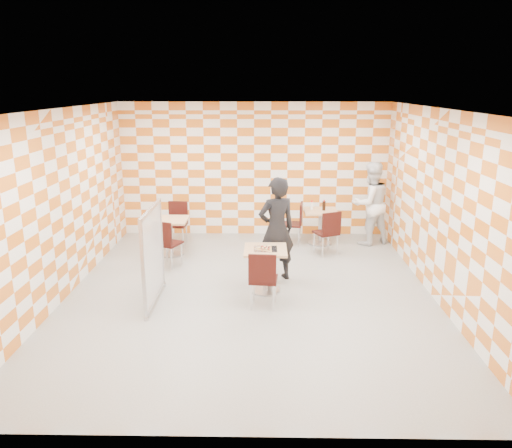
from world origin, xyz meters
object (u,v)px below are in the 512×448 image
Objects in this scene: man_white at (370,204)px; soda_bottle at (324,206)px; chair_empty_near at (165,240)px; chair_empty_far at (177,220)px; second_table at (320,221)px; man_dark at (276,229)px; sport_bottle at (312,205)px; chair_main_front at (263,276)px; chair_second_front at (329,230)px; empty_table at (171,231)px; main_table at (265,263)px; chair_second_side at (296,220)px; partition at (153,255)px.

soda_bottle is at bearing -20.03° from man_white.
chair_empty_near is 1.00× the size of chair_empty_far.
chair_empty_far reaches higher than second_table.
sport_bottle is at bearing -133.54° from man_dark.
chair_main_front is 1.00× the size of chair_second_front.
empty_table is at bearing -91.35° from chair_empty_far.
chair_second_front reaches higher than main_table.
man_white reaches higher than chair_second_side.
man_dark is at bearing -15.10° from chair_empty_near.
chair_main_front is at bearing -7.41° from partition.
chair_empty_far is 4.62× the size of sport_bottle.
chair_empty_far is 0.52× the size of man_white.
partition is at bearing -142.43° from chair_second_front.
chair_second_side reaches higher than main_table.
chair_empty_near is (-3.15, -0.76, 0.00)m from chair_second_front.
second_table is 3.75× the size of sport_bottle.
chair_empty_far is 0.60× the size of partition.
second_table is 0.81× the size of chair_second_side.
empty_table is at bearing 93.34° from chair_empty_near.
main_table is 1.00× the size of empty_table.
man_white reaches higher than soda_bottle.
man_dark is at bearing 70.70° from main_table.
main_table is 2.67m from empty_table.
chair_second_front is 3.26m from chair_empty_far.
man_dark is 9.24× the size of sport_bottle.
chair_empty_far is at bearing 119.64° from chair_main_front.
man_white is (1.06, 0.04, 0.39)m from second_table.
man_white is at bearing -157.22° from man_dark.
chair_main_front is 4.62× the size of sport_bottle.
partition is 6.74× the size of soda_bottle.
chair_empty_near is 4.02× the size of soda_bottle.
main_table is at bearing -44.05° from empty_table.
chair_second_side is 1.00× the size of chair_empty_near.
chair_second_side is at bearing 77.90° from chair_main_front.
man_white reaches higher than sport_bottle.
chair_second_front is (1.31, 2.55, 0.00)m from chair_main_front.
empty_table is 3.06m from sport_bottle.
soda_bottle reaches higher than chair_empty_near.
chair_second_front is at bearing 62.80° from chair_main_front.
empty_table is 3.75× the size of sport_bottle.
sport_bottle is (1.04, 3.41, 0.29)m from chair_main_front.
partition is at bearing -165.10° from main_table.
chair_second_side is at bearing 15.50° from empty_table.
chair_empty_near is at bearing -149.94° from chair_second_side.
empty_table is 2.35m from partition.
main_table is 0.69m from chair_main_front.
chair_main_front is at bearing -44.33° from chair_empty_near.
chair_main_front is 1.00× the size of chair_empty_near.
main_table is at bearing -124.36° from chair_second_front.
chair_second_side is at bearing 51.51° from partition.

